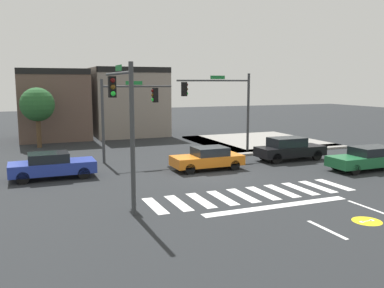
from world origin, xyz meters
name	(u,v)px	position (x,y,z in m)	size (l,w,h in m)	color
ground_plane	(212,174)	(0.00, 0.00, 0.00)	(120.00, 120.00, 0.00)	#232628
crosswalk_near	(253,194)	(0.00, -4.50, 0.00)	(9.92, 2.48, 0.01)	silver
bike_detector_marking	(367,221)	(1.98, -9.36, 0.00)	(1.09, 1.09, 0.01)	yellow
curb_corner_northeast	(255,142)	(8.49, 9.42, 0.07)	(10.00, 10.60, 0.15)	gray
storefront_row	(97,103)	(-3.02, 19.09, 3.22)	(13.32, 6.65, 6.50)	brown
traffic_signal_southwest	(122,108)	(-5.81, -3.73, 4.06)	(0.32, 4.75, 5.86)	#383A3D
traffic_signal_northeast	(221,99)	(3.34, 5.58, 3.96)	(5.59, 0.32, 5.74)	#383A3D
traffic_signal_northwest	(128,105)	(-3.31, 5.65, 3.65)	(4.68, 0.32, 5.31)	#383A3D
car_orange	(208,158)	(0.35, 1.28, 0.67)	(4.16, 1.78, 1.33)	orange
car_green	(368,158)	(9.03, -2.38, 0.70)	(4.71, 1.78, 1.36)	#1E6638
car_black	(289,149)	(6.55, 1.91, 0.77)	(4.63, 1.71, 1.53)	black
car_blue	(52,165)	(-8.32, 2.36, 0.71)	(4.42, 1.78, 1.40)	#23389E
roadside_tree	(37,105)	(-8.50, 14.00, 3.36)	(2.65, 2.65, 4.72)	#4C3823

